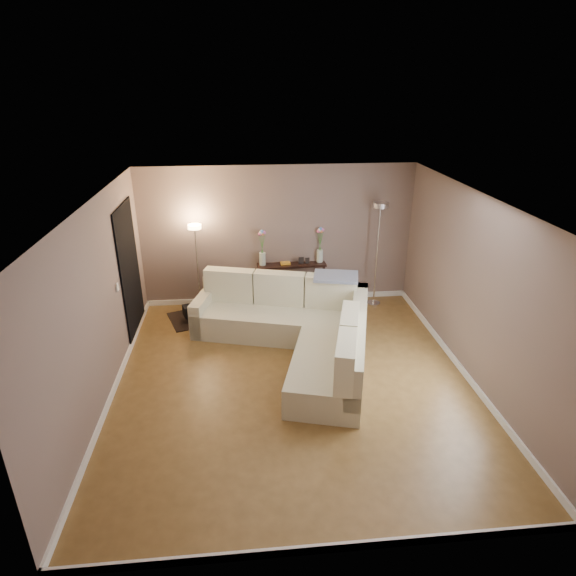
{
  "coord_description": "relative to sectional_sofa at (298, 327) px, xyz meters",
  "views": [
    {
      "loc": [
        -0.64,
        -5.75,
        3.95
      ],
      "look_at": [
        0.0,
        0.8,
        1.1
      ],
      "focal_mm": 30.0,
      "sensor_mm": 36.0,
      "label": 1
    }
  ],
  "objects": [
    {
      "name": "console_table",
      "position": [
        -0.01,
        1.74,
        0.07
      ],
      "size": [
        1.3,
        0.42,
        0.79
      ],
      "color": "black",
      "rests_on": "floor"
    },
    {
      "name": "leaning_mirror",
      "position": [
        0.06,
        1.91,
        0.79
      ],
      "size": [
        0.91,
        0.1,
        0.71
      ],
      "color": "black",
      "rests_on": "console_table"
    },
    {
      "name": "wall_front",
      "position": [
        -0.17,
        -3.67,
        0.93
      ],
      "size": [
        5.0,
        0.02,
        2.6
      ],
      "primitive_type": "cube",
      "color": "#79655D",
      "rests_on": "ground"
    },
    {
      "name": "baseboard_front",
      "position": [
        -0.17,
        -3.65,
        -0.32
      ],
      "size": [
        5.0,
        0.03,
        0.1
      ],
      "primitive_type": "cube",
      "color": "white",
      "rests_on": "ground"
    },
    {
      "name": "charcoal_rug",
      "position": [
        -1.63,
        1.24,
        -0.36
      ],
      "size": [
        1.27,
        1.11,
        0.01
      ],
      "primitive_type": "cube",
      "rotation": [
        0.0,
        0.0,
        0.34
      ],
      "color": "black",
      "rests_on": "floor"
    },
    {
      "name": "baseboard_back",
      "position": [
        -0.17,
        1.82,
        -0.32
      ],
      "size": [
        5.0,
        0.03,
        0.1
      ],
      "primitive_type": "cube",
      "color": "white",
      "rests_on": "ground"
    },
    {
      "name": "sectional_sofa",
      "position": [
        0.0,
        0.0,
        0.0
      ],
      "size": [
        3.0,
        3.37,
        1.0
      ],
      "color": "beige",
      "rests_on": "floor"
    },
    {
      "name": "flower_vase_left",
      "position": [
        -0.47,
        1.71,
        0.71
      ],
      "size": [
        0.15,
        0.13,
        0.68
      ],
      "color": "silver",
      "rests_on": "console_table"
    },
    {
      "name": "ceiling",
      "position": [
        -0.17,
        -0.91,
        2.23
      ],
      "size": [
        5.0,
        5.5,
        0.01
      ],
      "primitive_type": "cube",
      "color": "white",
      "rests_on": "ground"
    },
    {
      "name": "switch_plate",
      "position": [
        -2.65,
        -0.06,
        0.83
      ],
      "size": [
        0.02,
        0.08,
        0.12
      ],
      "primitive_type": "cube",
      "color": "white",
      "rests_on": "ground"
    },
    {
      "name": "floor",
      "position": [
        -0.17,
        -0.91,
        -0.38
      ],
      "size": [
        5.0,
        5.5,
        0.01
      ],
      "primitive_type": "cube",
      "color": "brown",
      "rests_on": "ground"
    },
    {
      "name": "flower_vase_right",
      "position": [
        0.61,
        1.78,
        0.71
      ],
      "size": [
        0.15,
        0.13,
        0.68
      ],
      "color": "silver",
      "rests_on": "console_table"
    },
    {
      "name": "baseboard_left",
      "position": [
        -2.66,
        -0.91,
        -0.32
      ],
      "size": [
        0.03,
        5.5,
        0.1
      ],
      "primitive_type": "cube",
      "color": "white",
      "rests_on": "ground"
    },
    {
      "name": "baseboard_right",
      "position": [
        2.31,
        -0.91,
        -0.32
      ],
      "size": [
        0.03,
        5.5,
        0.1
      ],
      "primitive_type": "cube",
      "color": "white",
      "rests_on": "ground"
    },
    {
      "name": "doorway",
      "position": [
        -2.65,
        0.79,
        0.73
      ],
      "size": [
        0.02,
        1.2,
        2.2
      ],
      "primitive_type": "cube",
      "color": "black",
      "rests_on": "ground"
    },
    {
      "name": "floor_lamp_lit",
      "position": [
        -1.65,
        1.56,
        0.79
      ],
      "size": [
        0.3,
        0.3,
        1.64
      ],
      "color": "silver",
      "rests_on": "floor"
    },
    {
      "name": "floor_lamp_unlit",
      "position": [
        1.63,
        1.49,
        1.02
      ],
      "size": [
        0.32,
        0.32,
        1.97
      ],
      "color": "silver",
      "rests_on": "floor"
    },
    {
      "name": "wall_left",
      "position": [
        -2.68,
        -0.91,
        0.93
      ],
      "size": [
        0.02,
        5.5,
        2.6
      ],
      "primitive_type": "cube",
      "color": "#79655D",
      "rests_on": "ground"
    },
    {
      "name": "wall_back",
      "position": [
        -0.17,
        1.85,
        0.93
      ],
      "size": [
        5.0,
        0.02,
        2.6
      ],
      "primitive_type": "cube",
      "color": "#79655D",
      "rests_on": "ground"
    },
    {
      "name": "black_bag",
      "position": [
        -1.76,
        1.11,
        -0.16
      ],
      "size": [
        0.36,
        0.3,
        0.2
      ],
      "primitive_type": "cube",
      "rotation": [
        0.0,
        0.0,
        0.34
      ],
      "color": "black",
      "rests_on": "charcoal_rug"
    },
    {
      "name": "throw_blanket",
      "position": [
        0.68,
        0.54,
        0.62
      ],
      "size": [
        0.79,
        0.56,
        0.1
      ],
      "primitive_type": "cube",
      "rotation": [
        0.1,
        0.0,
        -0.22
      ],
      "color": "gray",
      "rests_on": "sectional_sofa"
    },
    {
      "name": "table_decor",
      "position": [
        0.07,
        1.71,
        0.46
      ],
      "size": [
        0.55,
        0.13,
        0.13
      ],
      "color": "gold",
      "rests_on": "console_table"
    },
    {
      "name": "wall_right",
      "position": [
        2.34,
        -0.91,
        0.93
      ],
      "size": [
        0.02,
        5.5,
        2.6
      ],
      "primitive_type": "cube",
      "color": "#79655D",
      "rests_on": "ground"
    }
  ]
}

